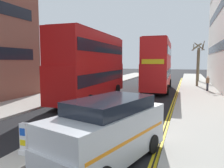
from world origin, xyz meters
name	(u,v)px	position (x,y,z in m)	size (l,w,h in m)	color
sidewalk_right	(202,102)	(6.50, 16.00, 0.07)	(4.00, 80.00, 0.14)	#ADA89E
sidewalk_left	(62,94)	(-6.50, 16.00, 0.07)	(4.00, 80.00, 0.14)	#ADA89E
kerb_line_outer	(174,105)	(4.40, 14.00, 0.00)	(0.10, 56.00, 0.01)	yellow
kerb_line_inner	(172,105)	(4.24, 14.00, 0.00)	(0.10, 56.00, 0.01)	yellow
traffic_island	(25,155)	(0.00, 3.14, 0.05)	(1.10, 2.20, 0.10)	#ADA89E
keep_left_bollard	(25,140)	(0.00, 3.14, 0.61)	(0.36, 0.28, 1.11)	silver
double_decker_bus_away	(92,65)	(-2.34, 14.02, 3.03)	(2.98, 10.86, 5.64)	#B20F0F
double_decker_bus_oncoming	(158,64)	(2.10, 22.33, 3.03)	(3.09, 10.89, 5.64)	red
taxi_minivan	(106,131)	(2.83, 3.68, 1.07)	(3.17, 5.15, 2.12)	silver
pedestrian_far	(208,83)	(7.37, 22.47, 0.99)	(0.34, 0.22, 1.62)	#2D2D38
street_tree_near	(198,63)	(6.92, 35.19, 3.00)	(1.56, 1.55, 6.36)	#6B6047
street_tree_mid	(198,65)	(6.50, 27.11, 2.88)	(1.56, 1.61, 5.48)	#6B6047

